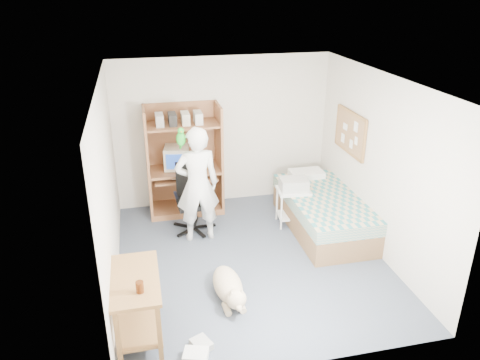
{
  "coord_description": "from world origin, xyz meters",
  "views": [
    {
      "loc": [
        -1.37,
        -5.39,
        3.61
      ],
      "look_at": [
        -0.07,
        0.39,
        1.05
      ],
      "focal_mm": 35.0,
      "sensor_mm": 36.0,
      "label": 1
    }
  ],
  "objects_px": {
    "person": "(197,185)",
    "printer_cart": "(293,201)",
    "dog": "(229,287)",
    "side_desk": "(137,298)",
    "computer_hutch": "(184,164)",
    "office_chair": "(192,207)",
    "bed": "(323,212)"
  },
  "relations": [
    {
      "from": "dog",
      "to": "computer_hutch",
      "type": "bearing_deg",
      "value": 91.9
    },
    {
      "from": "computer_hutch",
      "to": "office_chair",
      "type": "distance_m",
      "value": 0.81
    },
    {
      "from": "computer_hutch",
      "to": "office_chair",
      "type": "relative_size",
      "value": 1.72
    },
    {
      "from": "dog",
      "to": "printer_cart",
      "type": "height_order",
      "value": "printer_cart"
    },
    {
      "from": "printer_cart",
      "to": "office_chair",
      "type": "bearing_deg",
      "value": 178.01
    },
    {
      "from": "bed",
      "to": "dog",
      "type": "bearing_deg",
      "value": -141.62
    },
    {
      "from": "dog",
      "to": "printer_cart",
      "type": "xyz_separation_m",
      "value": [
        1.37,
        1.65,
        0.22
      ]
    },
    {
      "from": "computer_hutch",
      "to": "bed",
      "type": "relative_size",
      "value": 0.89
    },
    {
      "from": "bed",
      "to": "office_chair",
      "type": "xyz_separation_m",
      "value": [
        -1.97,
        0.45,
        0.09
      ]
    },
    {
      "from": "side_desk",
      "to": "printer_cart",
      "type": "distance_m",
      "value": 3.2
    },
    {
      "from": "computer_hutch",
      "to": "side_desk",
      "type": "height_order",
      "value": "computer_hutch"
    },
    {
      "from": "side_desk",
      "to": "office_chair",
      "type": "height_order",
      "value": "office_chair"
    },
    {
      "from": "office_chair",
      "to": "printer_cart",
      "type": "relative_size",
      "value": 1.76
    },
    {
      "from": "computer_hutch",
      "to": "bed",
      "type": "xyz_separation_m",
      "value": [
        2.0,
        -1.12,
        -0.53
      ]
    },
    {
      "from": "person",
      "to": "printer_cart",
      "type": "xyz_separation_m",
      "value": [
        1.51,
        0.11,
        -0.48
      ]
    },
    {
      "from": "bed",
      "to": "side_desk",
      "type": "bearing_deg",
      "value": -147.5
    },
    {
      "from": "side_desk",
      "to": "person",
      "type": "distance_m",
      "value": 2.2
    },
    {
      "from": "person",
      "to": "dog",
      "type": "height_order",
      "value": "person"
    },
    {
      "from": "computer_hutch",
      "to": "person",
      "type": "relative_size",
      "value": 1.03
    },
    {
      "from": "person",
      "to": "office_chair",
      "type": "bearing_deg",
      "value": -82.7
    },
    {
      "from": "person",
      "to": "dog",
      "type": "bearing_deg",
      "value": 93.02
    },
    {
      "from": "office_chair",
      "to": "bed",
      "type": "bearing_deg",
      "value": -15.11
    },
    {
      "from": "computer_hutch",
      "to": "bed",
      "type": "distance_m",
      "value": 2.35
    },
    {
      "from": "computer_hutch",
      "to": "dog",
      "type": "distance_m",
      "value": 2.62
    },
    {
      "from": "computer_hutch",
      "to": "dog",
      "type": "xyz_separation_m",
      "value": [
        0.23,
        -2.53,
        -0.65
      ]
    },
    {
      "from": "dog",
      "to": "printer_cart",
      "type": "relative_size",
      "value": 1.76
    },
    {
      "from": "side_desk",
      "to": "dog",
      "type": "relative_size",
      "value": 0.95
    },
    {
      "from": "office_chair",
      "to": "dog",
      "type": "bearing_deg",
      "value": -86.26
    },
    {
      "from": "office_chair",
      "to": "printer_cart",
      "type": "distance_m",
      "value": 1.58
    },
    {
      "from": "side_desk",
      "to": "office_chair",
      "type": "bearing_deg",
      "value": 68.75
    },
    {
      "from": "computer_hutch",
      "to": "side_desk",
      "type": "distance_m",
      "value": 3.08
    },
    {
      "from": "person",
      "to": "printer_cart",
      "type": "distance_m",
      "value": 1.59
    }
  ]
}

